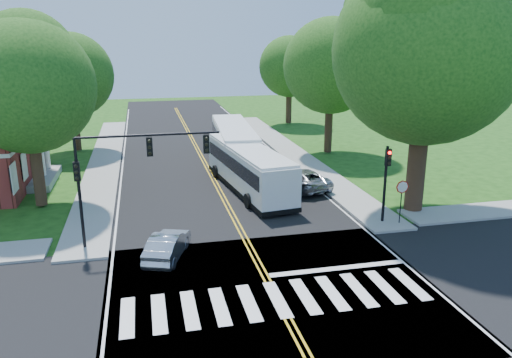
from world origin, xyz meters
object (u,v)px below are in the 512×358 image
object	(u,v)px
bus_lead	(249,168)
hatchback	(167,245)
signal_nw	(127,164)
dark_sedan	(301,181)
suv	(301,179)
bus_follow	(234,144)
signal_ne	(386,174)

from	to	relation	value
bus_lead	hatchback	bearing A→B (deg)	50.86
signal_nw	dark_sedan	bearing A→B (deg)	32.65
hatchback	suv	bearing A→B (deg)	-116.64
signal_nw	bus_follow	distance (m)	17.76
signal_nw	bus_lead	distance (m)	11.62
signal_ne	bus_follow	size ratio (longest dim) A/B	0.34
signal_nw	bus_follow	xyz separation A→B (m)	(8.24, 15.51, -2.64)
signal_ne	hatchback	xyz separation A→B (m)	(-12.35, -1.88, -2.30)
bus_follow	dark_sedan	xyz separation A→B (m)	(3.21, -8.18, -1.09)
suv	signal_ne	bearing A→B (deg)	92.56
bus_follow	hatchback	xyz separation A→B (m)	(-6.53, -17.38, -1.08)
bus_lead	dark_sedan	bearing A→B (deg)	160.82
signal_ne	bus_follow	xyz separation A→B (m)	(-5.82, 15.50, -1.22)
suv	bus_follow	bearing A→B (deg)	-82.88
bus_lead	dark_sedan	xyz separation A→B (m)	(3.56, -0.75, -0.98)
bus_follow	dark_sedan	bearing A→B (deg)	115.49
signal_ne	bus_lead	bearing A→B (deg)	127.40
signal_nw	signal_ne	world-z (taller)	signal_nw
signal_ne	dark_sedan	bearing A→B (deg)	109.63
signal_ne	hatchback	world-z (taller)	signal_ne
signal_nw	signal_ne	size ratio (longest dim) A/B	1.62
dark_sedan	bus_lead	bearing A→B (deg)	5.92
suv	hatchback	bearing A→B (deg)	28.17
signal_nw	dark_sedan	xyz separation A→B (m)	(11.44, 7.33, -3.72)
signal_ne	suv	xyz separation A→B (m)	(-2.49, 7.58, -2.25)
bus_follow	hatchback	bearing A→B (deg)	73.48
bus_lead	dark_sedan	distance (m)	3.77
bus_follow	signal_ne	bearing A→B (deg)	114.65
signal_nw	dark_sedan	distance (m)	14.09
dark_sedan	suv	bearing A→B (deg)	-96.53
signal_ne	suv	size ratio (longest dim) A/B	0.87
dark_sedan	hatchback	bearing A→B (deg)	61.17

